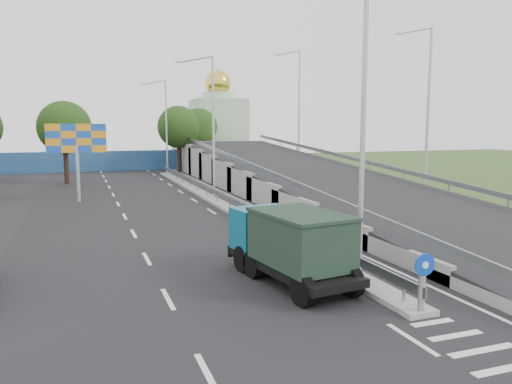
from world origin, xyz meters
name	(u,v)px	position (x,y,z in m)	size (l,w,h in m)	color
ground	(479,350)	(0.00, 0.00, 0.00)	(160.00, 160.00, 0.00)	#2D4C1E
road_surface	(187,216)	(-3.00, 20.00, 0.00)	(26.00, 90.00, 0.04)	black
median	(217,202)	(0.00, 24.00, 0.10)	(1.00, 44.00, 0.20)	gray
overpass_ramp	(316,175)	(7.50, 24.00, 1.75)	(10.00, 50.00, 3.50)	gray
median_guardrail	(217,193)	(0.00, 24.00, 0.75)	(0.09, 44.00, 0.71)	gray
sign_bollard	(423,282)	(0.00, 2.17, 1.03)	(0.64, 0.23, 1.67)	black
lamp_post_near	(359,113)	(0.11, 6.00, 5.81)	(2.74, 0.18, 10.08)	#B2B5B7
lamp_post_mid	(211,119)	(0.11, 26.00, 5.81)	(2.74, 0.18, 10.08)	#B2B5B7
lamp_post_far	(165,121)	(0.11, 46.00, 5.81)	(2.74, 0.18, 10.08)	#B2B5B7
blue_wall	(123,161)	(-4.00, 52.00, 1.20)	(30.00, 0.50, 2.40)	navy
church	(218,126)	(10.00, 60.00, 5.31)	(7.00, 7.00, 13.80)	#B2CCAD
billboard	(76,143)	(-9.00, 28.00, 4.19)	(4.00, 0.24, 5.50)	#B2B5B7
tree_left_mid	(64,128)	(-10.00, 40.00, 5.18)	(4.80, 4.80, 7.60)	black
tree_median_far	(178,127)	(2.00, 48.00, 5.18)	(4.80, 4.80, 7.60)	black
tree_ramp_far	(199,127)	(6.00, 55.00, 5.18)	(4.80, 4.80, 7.60)	black
dump_truck	(289,242)	(-2.22, 6.43, 1.41)	(2.92, 6.04, 2.56)	black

